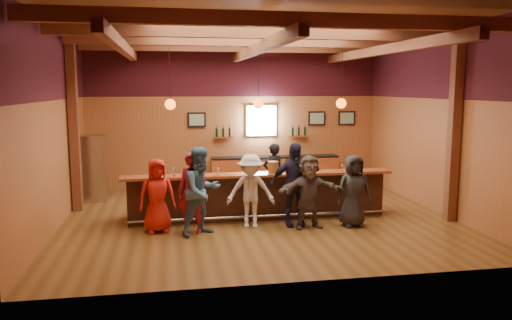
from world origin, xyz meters
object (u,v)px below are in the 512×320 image
at_px(customer_orange, 157,195).
at_px(bartender, 273,174).
at_px(customer_brown, 309,192).
at_px(customer_denim, 202,191).
at_px(customer_dark, 354,191).
at_px(bar_counter, 258,195).
at_px(stainless_fridge, 93,168).
at_px(customer_redvest, 192,193).
at_px(back_bar_cabinet, 275,171).
at_px(ice_bucket, 273,167).
at_px(customer_navy, 294,184).
at_px(bottle_a, 287,166).
at_px(customer_white, 251,191).

xyz_separation_m(customer_orange, bartender, (2.97, 2.12, 0.02)).
bearing_deg(customer_brown, customer_denim, 177.60).
distance_m(customer_brown, customer_dark, 1.02).
height_order(customer_orange, customer_brown, customer_brown).
distance_m(bar_counter, stainless_fridge, 4.81).
distance_m(stainless_fridge, bartender, 4.91).
bearing_deg(customer_orange, customer_redvest, -21.15).
relative_size(back_bar_cabinet, ice_bucket, 14.92).
bearing_deg(customer_redvest, stainless_fridge, 147.33).
distance_m(customer_navy, ice_bucket, 0.74).
height_order(customer_brown, ice_bucket, customer_brown).
relative_size(customer_orange, bottle_a, 4.54).
height_order(back_bar_cabinet, customer_brown, customer_brown).
height_order(customer_redvest, customer_navy, customer_navy).
xyz_separation_m(customer_redvest, customer_navy, (2.26, 0.16, 0.07)).
height_order(bartender, bottle_a, bartender).
bearing_deg(bottle_a, customer_denim, -152.21).
xyz_separation_m(customer_orange, customer_dark, (4.29, -0.30, 0.01)).
xyz_separation_m(back_bar_cabinet, customer_white, (-1.50, -4.45, 0.34)).
distance_m(bar_counter, bartender, 1.40).
relative_size(customer_dark, bartender, 0.99).
relative_size(customer_brown, ice_bucket, 6.06).
relative_size(customer_white, ice_bucket, 6.08).
distance_m(customer_orange, bartender, 3.65).
relative_size(customer_navy, bottle_a, 5.34).
relative_size(customer_redvest, customer_dark, 1.07).
bearing_deg(back_bar_cabinet, customer_dark, -80.90).
bearing_deg(customer_white, back_bar_cabinet, 78.70).
distance_m(back_bar_cabinet, customer_white, 4.71).
height_order(bar_counter, customer_redvest, customer_redvest).
bearing_deg(stainless_fridge, customer_redvest, -54.60).
relative_size(customer_orange, customer_redvest, 0.92).
xyz_separation_m(back_bar_cabinet, bottle_a, (-0.52, -3.74, 0.77)).
distance_m(bartender, ice_bucket, 1.64).
distance_m(customer_denim, bottle_a, 2.37).
distance_m(bar_counter, customer_navy, 1.20).
bearing_deg(back_bar_cabinet, bartender, -103.21).
bearing_deg(customer_white, ice_bucket, 48.57).
relative_size(stainless_fridge, ice_bucket, 6.71).
xyz_separation_m(customer_denim, customer_brown, (2.34, 0.08, -0.12)).
xyz_separation_m(stainless_fridge, customer_navy, (4.77, -3.37, 0.04)).
bearing_deg(bartender, bottle_a, 73.99).
xyz_separation_m(customer_denim, customer_navy, (2.07, 0.35, 0.00)).
xyz_separation_m(customer_brown, bartender, (-0.30, 2.39, -0.00)).
height_order(customer_white, customer_brown, customer_white).
bearing_deg(customer_dark, customer_orange, 176.47).
distance_m(customer_denim, ice_bucket, 1.98).
xyz_separation_m(bartender, ice_bucket, (-0.32, -1.55, 0.43)).
relative_size(back_bar_cabinet, bartender, 2.46).
xyz_separation_m(bar_counter, customer_brown, (0.93, -1.18, 0.29)).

